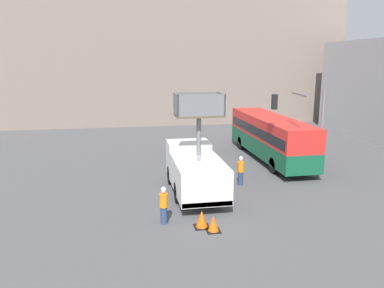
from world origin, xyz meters
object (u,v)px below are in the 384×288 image
Objects in this scene: utility_truck at (195,168)px; city_bus at (270,135)px; traffic_cone_mid_road at (213,224)px; road_worker_near_truck at (164,206)px; road_worker_directing at (241,171)px; traffic_light_pole at (304,119)px; traffic_cone_near_truck at (202,219)px.

city_bus is at bearing 43.43° from utility_truck.
traffic_cone_mid_road is (-0.06, -4.69, -1.16)m from utility_truck.
road_worker_directing is (5.06, 4.66, 0.00)m from road_worker_near_truck.
utility_truck is 7.64m from traffic_light_pole.
traffic_cone_near_truck is (1.61, -0.67, -0.50)m from road_worker_near_truck.
traffic_light_pole is at bearing -106.63° from road_worker_near_truck.
road_worker_near_truck is 2.26× the size of traffic_cone_near_truck.
road_worker_directing is 2.26× the size of traffic_cone_near_truck.
traffic_cone_near_truck is 0.64m from traffic_cone_mid_road.
city_bus is 6.56× the size of road_worker_directing.
traffic_cone_near_truck is (-7.56, -5.90, -3.41)m from traffic_light_pole.
traffic_light_pole is (0.19, -4.83, 1.89)m from city_bus.
road_worker_directing is at bearing 57.11° from traffic_cone_near_truck.
road_worker_directing is at bearing -172.09° from traffic_light_pole.
traffic_cone_mid_road is (-7.15, -6.39, -3.45)m from traffic_light_pole.
traffic_cone_near_truck is at bearing 160.13° from city_bus.
traffic_cone_mid_road is (-3.03, -5.81, -0.54)m from road_worker_directing.
traffic_cone_mid_road is at bearing -138.22° from traffic_light_pole.
city_bus is at bearing 55.52° from traffic_cone_near_truck.
traffic_light_pole is 10.18m from traffic_cone_mid_road.
road_worker_directing is 6.58m from traffic_cone_mid_road.
utility_truck is 8.99× the size of traffic_cone_mid_road.
utility_truck is 9.51m from city_bus.
utility_truck reaches higher than traffic_cone_near_truck.
utility_truck is at bearing -76.83° from road_worker_near_truck.
traffic_cone_mid_road is (-6.96, -11.22, -1.56)m from city_bus.
road_worker_directing reaches higher than traffic_cone_mid_road.
road_worker_directing is at bearing 158.62° from city_bus.
city_bus is at bearing 58.19° from traffic_cone_mid_road.
road_worker_directing is (-3.93, -5.41, -1.02)m from city_bus.
road_worker_directing reaches higher than traffic_cone_near_truck.
road_worker_near_truck is (-9.17, -5.24, -2.91)m from traffic_light_pole.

